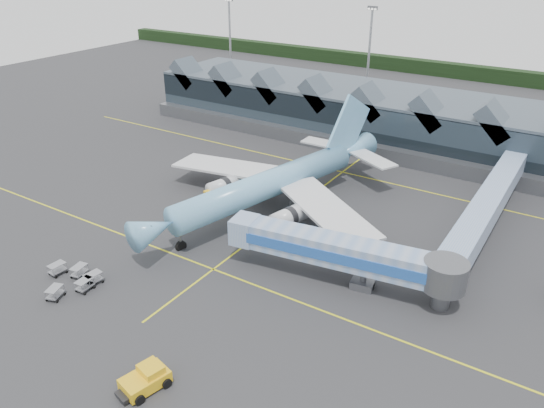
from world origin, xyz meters
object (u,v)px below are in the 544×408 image
Objects in this scene: fuel_truck at (232,190)px; pushback_tug at (146,379)px; main_airliner at (274,182)px; jet_bridge at (354,256)px.

pushback_tug is (16.32, -34.94, -0.79)m from fuel_truck.
main_airliner reaches higher than fuel_truck.
fuel_truck is at bearing 129.00° from pushback_tug.
jet_bridge is 27.41m from fuel_truck.
fuel_truck is (-7.02, -1.21, -2.61)m from main_airliner.
main_airliner is 21.65m from jet_bridge.
pushback_tug is at bearing -61.97° from main_airliner.
jet_bridge is at bearing -19.25° from main_airliner.
jet_bridge is at bearing 83.97° from pushback_tug.
fuel_truck is at bearing 149.14° from jet_bridge.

